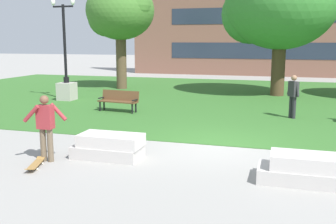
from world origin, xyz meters
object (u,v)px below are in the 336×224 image
concrete_block_left (305,169)px  person_bystander_near_lawn (293,94)px  person_skateboarder (46,124)px  lamp_post_right (66,80)px  skateboard (36,164)px  park_bench_near_right (119,100)px  concrete_block_center (109,146)px

concrete_block_left → person_bystander_near_lawn: person_bystander_near_lawn is taller
person_skateboarder → lamp_post_right: bearing=118.1°
person_skateboarder → lamp_post_right: 10.72m
skateboard → park_bench_near_right: bearing=98.4°
concrete_block_left → person_skateboarder: (-6.25, -0.23, 0.66)m
lamp_post_right → skateboard: bearing=-63.1°
concrete_block_left → person_bystander_near_lawn: 7.50m
concrete_block_center → park_bench_near_right: (-2.51, 6.39, 0.23)m
skateboard → person_bystander_near_lawn: (6.08, 8.23, 0.90)m
lamp_post_right → concrete_block_left: bearing=-39.2°
person_skateboarder → park_bench_near_right: person_skateboarder is taller
person_skateboarder → person_bystander_near_lawn: 9.82m
lamp_post_right → person_bystander_near_lawn: lamp_post_right is taller
park_bench_near_right → person_bystander_near_lawn: size_ratio=1.08×
concrete_block_center → park_bench_near_right: bearing=111.4°
skateboard → lamp_post_right: lamp_post_right is taller
concrete_block_left → lamp_post_right: 14.61m
skateboard → person_bystander_near_lawn: bearing=53.5°
skateboard → park_bench_near_right: 7.75m
concrete_block_left → skateboard: concrete_block_left is taller
concrete_block_center → person_skateboarder: (-1.39, -0.73, 0.66)m
park_bench_near_right → person_skateboarder: bearing=-81.1°
concrete_block_center → person_skateboarder: 1.71m
skateboard → park_bench_near_right: park_bench_near_right is taller
concrete_block_center → lamp_post_right: size_ratio=0.35×
skateboard → person_bystander_near_lawn: size_ratio=0.60×
person_skateboarder → skateboard: 1.03m
concrete_block_center → skateboard: 1.88m
person_bystander_near_lawn → lamp_post_right: bearing=171.0°
person_skateboarder → person_bystander_near_lawn: person_bystander_near_lawn is taller
person_skateboarder → lamp_post_right: (-5.05, 9.46, 0.10)m
park_bench_near_right → concrete_block_left: bearing=-43.1°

